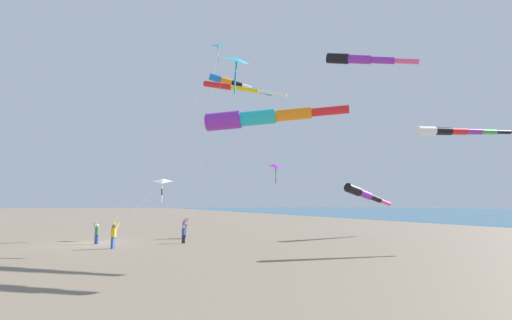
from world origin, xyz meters
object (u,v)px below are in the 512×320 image
(kite_delta_yellow_midlevel, at_px, (162,181))
(kite_windsock_black_fish_shape, at_px, (358,59))
(kite_windsock_magenta_far_left, at_px, (232,88))
(kite_delta_small_distant, at_px, (218,46))
(person_child_grey_jacket, at_px, (97,232))
(kite_delta_orange_high_right, at_px, (237,61))
(person_bystander_far, at_px, (184,233))
(person_adult_flyer, at_px, (184,227))
(kite_windsock_blue_topmost, at_px, (255,118))
(kite_delta_checkered_midright, at_px, (275,166))
(person_child_green_jacket, at_px, (114,234))
(kite_windsock_purple_drifting, at_px, (363,194))
(kite_windsock_striped_overhead, at_px, (233,83))
(kite_windsock_long_streamer_left, at_px, (453,131))

(kite_delta_yellow_midlevel, xyz_separation_m, kite_windsock_black_fish_shape, (-11.14, 11.73, 7.77))
(kite_windsock_black_fish_shape, distance_m, kite_windsock_magenta_far_left, 9.15)
(kite_delta_small_distant, distance_m, kite_windsock_magenta_far_left, 14.21)
(person_child_grey_jacket, bearing_deg, kite_delta_orange_high_right, 147.54)
(person_child_grey_jacket, relative_size, person_bystander_far, 1.13)
(kite_windsock_magenta_far_left, bearing_deg, person_child_grey_jacket, -19.55)
(person_adult_flyer, distance_m, kite_windsock_blue_topmost, 15.43)
(kite_delta_small_distant, xyz_separation_m, kite_delta_checkered_midright, (-4.03, 5.97, -13.65))
(person_child_green_jacket, relative_size, kite_windsock_purple_drifting, 0.10)
(person_child_grey_jacket, xyz_separation_m, kite_windsock_black_fish_shape, (-15.83, 8.96, 11.60))
(kite_delta_small_distant, bearing_deg, kite_windsock_black_fish_shape, 106.57)
(kite_delta_checkered_midright, bearing_deg, person_child_green_jacket, 21.51)
(person_adult_flyer, relative_size, kite_windsock_blue_topmost, 0.12)
(person_adult_flyer, distance_m, kite_windsock_striped_overhead, 14.38)
(person_child_grey_jacket, relative_size, kite_delta_orange_high_right, 0.11)
(person_child_green_jacket, xyz_separation_m, person_bystander_far, (-4.65, -1.50, -0.17))
(person_child_grey_jacket, distance_m, kite_windsock_striped_overhead, 17.94)
(kite_delta_checkered_midright, xyz_separation_m, kite_windsock_magenta_far_left, (5.94, 5.28, 5.18))
(kite_windsock_striped_overhead, bearing_deg, kite_windsock_magenta_far_left, 71.92)
(kite_windsock_blue_topmost, distance_m, kite_windsock_striped_overhead, 18.44)
(person_bystander_far, relative_size, kite_delta_small_distant, 0.07)
(kite_windsock_striped_overhead, bearing_deg, kite_delta_checkered_midright, 154.98)
(kite_windsock_long_streamer_left, bearing_deg, kite_windsock_striped_overhead, -55.59)
(person_child_green_jacket, relative_size, kite_windsock_black_fish_shape, 0.10)
(kite_windsock_magenta_far_left, bearing_deg, kite_windsock_striped_overhead, -108.08)
(person_child_green_jacket, relative_size, person_bystander_far, 1.24)
(person_child_grey_jacket, bearing_deg, person_bystander_far, 163.07)
(kite_windsock_blue_topmost, height_order, kite_windsock_purple_drifting, kite_windsock_blue_topmost)
(person_child_green_jacket, distance_m, kite_delta_checkered_midright, 15.65)
(person_bystander_far, distance_m, kite_delta_yellow_midlevel, 6.08)
(person_bystander_far, height_order, kite_delta_small_distant, kite_delta_small_distant)
(person_child_grey_jacket, relative_size, kite_delta_yellow_midlevel, 0.30)
(kite_delta_small_distant, bearing_deg, kite_windsock_blue_topmost, 79.81)
(kite_delta_orange_high_right, distance_m, kite_windsock_blue_topmost, 9.26)
(kite_delta_yellow_midlevel, bearing_deg, kite_windsock_magenta_far_left, 125.06)
(person_bystander_far, bearing_deg, kite_delta_yellow_midlevel, -76.76)
(kite_delta_orange_high_right, bearing_deg, person_child_green_jacket, -16.15)
(kite_delta_orange_high_right, relative_size, kite_delta_small_distant, 0.64)
(kite_windsock_blue_topmost, bearing_deg, kite_delta_orange_high_right, -101.13)
(kite_windsock_purple_drifting, bearing_deg, kite_windsock_black_fish_shape, 51.41)
(person_adult_flyer, bearing_deg, person_child_green_jacket, 43.38)
(person_child_green_jacket, height_order, kite_delta_small_distant, kite_delta_small_distant)
(kite_delta_small_distant, height_order, kite_windsock_black_fish_shape, kite_delta_small_distant)
(kite_windsock_long_streamer_left, bearing_deg, kite_delta_orange_high_right, -24.17)
(kite_delta_orange_high_right, relative_size, kite_windsock_blue_topmost, 0.92)
(kite_delta_checkered_midright, relative_size, kite_windsock_magenta_far_left, 1.26)
(kite_windsock_blue_topmost, relative_size, kite_windsock_purple_drifting, 0.83)
(kite_windsock_blue_topmost, height_order, kite_windsock_magenta_far_left, kite_windsock_magenta_far_left)
(kite_delta_orange_high_right, xyz_separation_m, kite_windsock_striped_overhead, (-2.67, -9.23, 1.77))
(kite_delta_small_distant, relative_size, kite_windsock_purple_drifting, 1.19)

